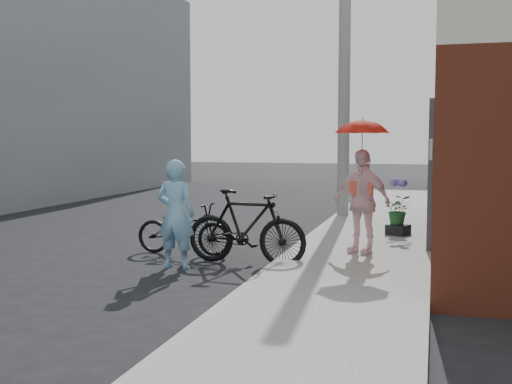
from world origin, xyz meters
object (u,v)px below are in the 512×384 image
at_px(bike_left, 184,229).
at_px(planter, 398,230).
at_px(bike_right, 246,227).
at_px(officer, 176,214).
at_px(utility_pole, 344,74).
at_px(kimono_woman, 361,201).

relative_size(bike_left, planter, 4.54).
distance_m(bike_left, bike_right, 1.38).
bearing_deg(planter, bike_right, -126.12).
xyz_separation_m(officer, bike_left, (-0.33, 1.11, -0.39)).
bearing_deg(bike_left, planter, -53.16).
bearing_deg(utility_pole, bike_left, -110.48).
bearing_deg(bike_right, officer, 126.05).
bearing_deg(kimono_woman, bike_left, -151.98).
xyz_separation_m(bike_right, planter, (2.17, 2.98, -0.37)).
bearing_deg(kimono_woman, officer, -129.60).
relative_size(kimono_woman, planter, 4.53).
height_order(kimono_woman, planter, kimono_woman).
height_order(bike_right, planter, bike_right).
height_order(utility_pole, bike_right, utility_pole).
height_order(bike_left, planter, bike_left).
relative_size(officer, kimono_woman, 0.99).
distance_m(bike_right, planter, 3.71).
relative_size(utility_pole, bike_right, 3.57).
height_order(bike_left, kimono_woman, kimono_woman).
relative_size(officer, bike_left, 0.99).
distance_m(bike_right, kimono_woman, 1.93).
height_order(utility_pole, officer, utility_pole).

